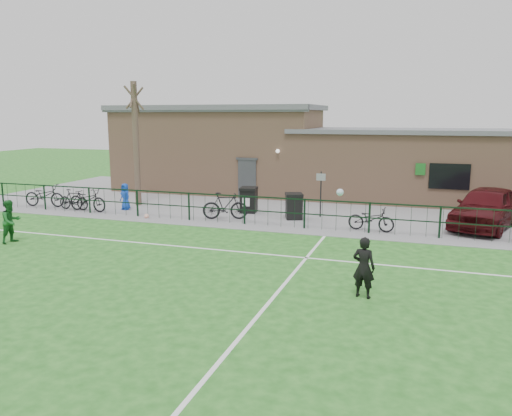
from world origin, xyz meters
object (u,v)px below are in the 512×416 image
(car_maroon, at_px, (486,207))
(spectator_child, at_px, (125,197))
(bicycle_c, at_px, (88,200))
(wheelie_bin_left, at_px, (249,201))
(wheelie_bin_right, at_px, (294,207))
(bicycle_b, at_px, (74,200))
(bicycle_d, at_px, (225,206))
(bicycle_a, at_px, (45,195))
(outfield_player, at_px, (11,221))
(bare_tree, at_px, (136,145))
(sign_post, at_px, (321,194))
(ball_ground, at_px, (147,216))
(bicycle_e, at_px, (371,219))

(car_maroon, relative_size, spectator_child, 3.85)
(bicycle_c, relative_size, spectator_child, 1.66)
(wheelie_bin_left, xyz_separation_m, car_maroon, (9.94, -0.04, 0.28))
(wheelie_bin_right, distance_m, bicycle_b, 10.41)
(wheelie_bin_left, relative_size, bicycle_d, 0.55)
(bicycle_a, relative_size, outfield_player, 1.38)
(wheelie_bin_left, height_order, bicycle_a, bicycle_a)
(wheelie_bin_left, distance_m, bicycle_a, 10.07)
(bare_tree, relative_size, spectator_child, 4.83)
(bicycle_d, bearing_deg, outfield_player, 118.46)
(car_maroon, height_order, bicycle_d, car_maroon)
(bicycle_b, relative_size, outfield_player, 1.07)
(bicycle_a, bearing_deg, bicycle_d, -96.92)
(wheelie_bin_left, xyz_separation_m, sign_post, (3.33, -0.04, 0.47))
(sign_post, distance_m, ball_ground, 7.61)
(outfield_player, xyz_separation_m, ball_ground, (2.30, 5.14, -0.65))
(bicycle_b, bearing_deg, ball_ground, -97.09)
(bicycle_c, distance_m, bicycle_d, 6.73)
(bicycle_b, relative_size, bicycle_d, 0.84)
(ball_ground, bearing_deg, bicycle_e, 3.57)
(bicycle_c, bearing_deg, car_maroon, -77.69)
(outfield_player, bearing_deg, spectator_child, 5.63)
(bicycle_d, bearing_deg, bicycle_c, 74.40)
(bare_tree, xyz_separation_m, bicycle_b, (-2.17, -2.12, -2.49))
(bicycle_c, bearing_deg, wheelie_bin_left, -68.13)
(sign_post, bearing_deg, bicycle_e, -40.47)
(bicycle_d, bearing_deg, wheelie_bin_right, -87.98)
(bare_tree, xyz_separation_m, spectator_child, (0.11, -1.31, -2.36))
(bare_tree, distance_m, ball_ground, 4.48)
(wheelie_bin_left, relative_size, bicycle_a, 0.51)
(bicycle_c, xyz_separation_m, outfield_player, (1.10, -5.67, 0.19))
(bicycle_d, bearing_deg, car_maroon, -98.71)
(bicycle_d, distance_m, bicycle_e, 6.14)
(wheelie_bin_right, distance_m, ball_ground, 6.39)
(bicycle_b, bearing_deg, bicycle_d, -87.08)
(wheelie_bin_right, bearing_deg, wheelie_bin_left, 140.92)
(car_maroon, bearing_deg, bicycle_b, -153.41)
(bicycle_d, relative_size, outfield_player, 1.28)
(sign_post, xyz_separation_m, bicycle_a, (-13.23, -1.75, -0.45))
(bare_tree, distance_m, bicycle_b, 3.93)
(bicycle_a, relative_size, ball_ground, 10.15)
(wheelie_bin_left, xyz_separation_m, ball_ground, (-3.76, -2.66, -0.45))
(bare_tree, bearing_deg, bicycle_d, -19.08)
(bicycle_c, xyz_separation_m, bicycle_d, (6.72, 0.32, 0.04))
(bicycle_e, xyz_separation_m, spectator_child, (-11.42, 0.82, 0.16))
(ball_ground, bearing_deg, bicycle_c, 171.10)
(wheelie_bin_left, bearing_deg, bicycle_e, -28.71)
(bicycle_a, bearing_deg, bicycle_b, -104.70)
(wheelie_bin_left, height_order, spectator_child, spectator_child)
(bare_tree, relative_size, outfield_player, 3.97)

